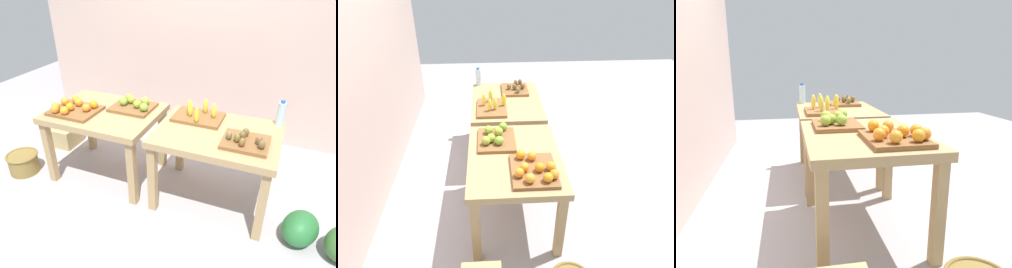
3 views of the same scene
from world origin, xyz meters
TOP-DOWN VIEW (x-y plane):
  - ground_plane at (0.00, 0.00)m, footprint 8.00×8.00m
  - back_wall at (0.00, 1.35)m, footprint 4.40×0.12m
  - display_table_left at (-0.56, 0.00)m, footprint 1.04×0.80m
  - display_table_right at (0.56, 0.00)m, footprint 1.04×0.80m
  - orange_bin at (-0.81, -0.14)m, footprint 0.44×0.37m
  - apple_bin at (-0.32, 0.15)m, footprint 0.41×0.34m
  - banana_crate at (0.33, 0.17)m, footprint 0.44×0.32m
  - kiwi_bin at (0.81, -0.12)m, footprint 0.36×0.32m
  - water_bottle at (1.02, 0.33)m, footprint 0.07×0.07m
  - watermelon_pile at (1.49, -0.26)m, footprint 0.70×0.47m

SIDE VIEW (x-z plane):
  - ground_plane at x=0.00m, z-range 0.00..0.00m
  - watermelon_pile at x=1.49m, z-range 0.00..0.27m
  - display_table_left at x=-0.56m, z-range 0.26..0.98m
  - display_table_right at x=0.56m, z-range 0.26..0.98m
  - kiwi_bin at x=0.81m, z-range 0.70..0.80m
  - banana_crate at x=0.33m, z-range 0.67..0.84m
  - apple_bin at x=-0.32m, z-range 0.70..0.81m
  - orange_bin at x=-0.81m, z-range 0.71..0.81m
  - water_bottle at x=1.02m, z-range 0.71..0.94m
  - back_wall at x=0.00m, z-range 0.00..3.00m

